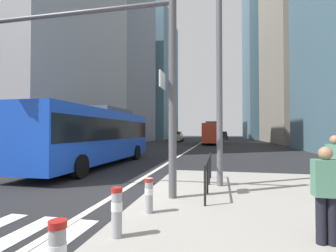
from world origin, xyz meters
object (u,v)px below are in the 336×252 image
Objects in this scene: sedan_white_oncoming at (37,148)px; car_oncoming_mid at (177,137)px; pedestrian_waiting at (335,165)px; car_receding_near at (224,135)px; city_bus_blue_oncoming at (96,134)px; bollard_left at (117,209)px; traffic_signal_gantry at (97,58)px; pedestrian_walking at (326,191)px; city_bus_red_receding at (213,132)px; bollard_right at (149,193)px; street_lamp_post at (219,33)px.

sedan_white_oncoming and car_oncoming_mid have the same top height.
car_receding_near is at bearing 91.87° from pedestrian_waiting.
bollard_left is at bearing -59.71° from city_bus_blue_oncoming.
pedestrian_walking is (5.22, -2.21, -3.13)m from traffic_signal_gantry.
city_bus_red_receding reaches higher than pedestrian_walking.
bollard_left is 1.11× the size of bollard_right.
traffic_signal_gantry is 6.48m from pedestrian_walking.
traffic_signal_gantry is (-4.55, -56.91, 3.15)m from car_receding_near.
city_bus_red_receding reaches higher than bollard_left.
pedestrian_waiting is at bearing -22.19° from sedan_white_oncoming.
city_bus_blue_oncoming is 7.39m from traffic_signal_gantry.
bollard_left is 0.54× the size of pedestrian_walking.
city_bus_red_receding is 6.61× the size of pedestrian_waiting.
traffic_signal_gantry is 7.09m from pedestrian_waiting.
city_bus_blue_oncoming is at bearing -98.84° from car_receding_near.
car_receding_near reaches higher than bollard_left.
street_lamp_post is 5.11× the size of pedestrian_walking.
sedan_white_oncoming is 28.28m from city_bus_red_receding.
street_lamp_post is (-1.00, -55.12, 4.29)m from car_receding_near.
pedestrian_waiting reaches higher than bollard_right.
city_bus_blue_oncoming is 8.87m from street_lamp_post.
city_bus_red_receding is at bearing 89.13° from bollard_right.
traffic_signal_gantry is 3.95× the size of pedestrian_waiting.
pedestrian_waiting is (4.40, 1.65, 0.52)m from bollard_right.
city_bus_red_receding is at bearing 94.47° from pedestrian_walking.
city_bus_red_receding reaches higher than pedestrian_waiting.
car_receding_near is at bearing 87.37° from bollard_left.
bollard_right is at bearing -92.51° from car_receding_near.
city_bus_blue_oncoming reaches higher than car_oncoming_mid.
city_bus_red_receding is 32.58m from traffic_signal_gantry.
pedestrian_walking is at bearing -85.53° from city_bus_red_receding.
pedestrian_waiting is at bearing 2.97° from traffic_signal_gantry.
city_bus_blue_oncoming is 11.38m from pedestrian_waiting.
street_lamp_post is 6.09m from pedestrian_walking.
pedestrian_waiting is (1.85, -56.58, 0.11)m from car_receding_near.
sedan_white_oncoming is 52.44m from car_receding_near.
city_bus_blue_oncoming is at bearing 135.57° from pedestrian_walking.
pedestrian_walking is at bearing 7.35° from bollard_left.
bollard_right is at bearing -90.87° from city_bus_red_receding.
sedan_white_oncoming reaches higher than pedestrian_waiting.
car_receding_near is at bearing 63.95° from car_oncoming_mid.
traffic_signal_gantry reaches higher than bollard_right.
pedestrian_waiting is (3.88, -32.07, -0.73)m from city_bus_red_receding.
street_lamp_post is at bearing -88.07° from city_bus_red_receding.
traffic_signal_gantry is at bearing -40.09° from sedan_white_oncoming.
pedestrian_waiting is (6.40, 0.33, -3.04)m from traffic_signal_gantry.
street_lamp_post is 4.67× the size of pedestrian_waiting.
city_bus_blue_oncoming is 2.58× the size of car_receding_near.
city_bus_blue_oncoming is 3.58m from sedan_white_oncoming.
pedestrian_walking reaches higher than bollard_left.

